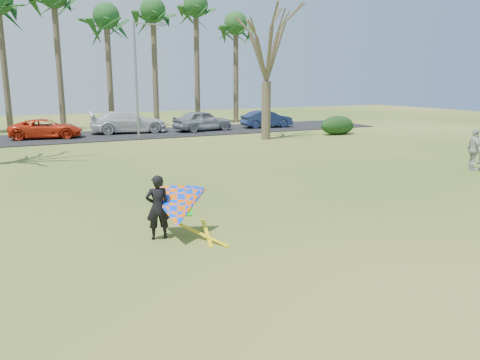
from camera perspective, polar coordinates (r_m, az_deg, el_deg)
name	(u,v)px	position (r m, az deg, el deg)	size (l,w,h in m)	color
ground	(273,233)	(12.89, 3.99, -6.47)	(100.00, 100.00, 0.00)	#265713
parking_strip	(102,136)	(36.29, -16.48, 5.19)	(46.00, 7.00, 0.06)	black
palm_6	(106,17)	(42.62, -16.00, 18.51)	(4.84, 4.84, 10.84)	#493C2C
palm_7	(153,12)	(43.66, -10.58, 19.50)	(4.84, 4.84, 11.54)	brown
palm_8	(196,7)	(45.03, -5.40, 20.28)	(4.84, 4.84, 12.24)	#4E412F
palm_9	(236,25)	(46.46, -0.52, 18.39)	(4.84, 4.84, 10.84)	#47382A
bare_tree_right	(267,42)	(32.90, 3.30, 16.41)	(6.27, 6.27, 9.21)	#4C3E2E
streetlight	(138,74)	(33.58, -12.30, 12.48)	(2.28, 0.18, 8.00)	gray
hedge_near	(337,125)	(36.50, 11.76, 6.56)	(2.87, 1.30, 1.43)	black
hedge_far	(342,126)	(36.95, 12.29, 6.43)	(2.19, 1.03, 1.22)	black
car_2	(46,129)	(35.73, -22.57, 5.80)	(2.24, 4.86, 1.35)	red
car_3	(129,122)	(37.42, -13.43, 6.90)	(2.37, 5.82, 1.69)	silver
car_4	(202,121)	(38.08, -4.59, 7.24)	(1.93, 4.80, 1.64)	gray
car_5	(267,119)	(40.71, 3.28, 7.44)	(1.53, 4.40, 1.45)	navy
pedestrian_b	(474,150)	(23.99, 26.66, 3.32)	(1.13, 0.47, 1.93)	#B9BAB5
kite_flyer	(175,208)	(12.28, -7.90, -3.37)	(2.13, 2.39, 2.02)	black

